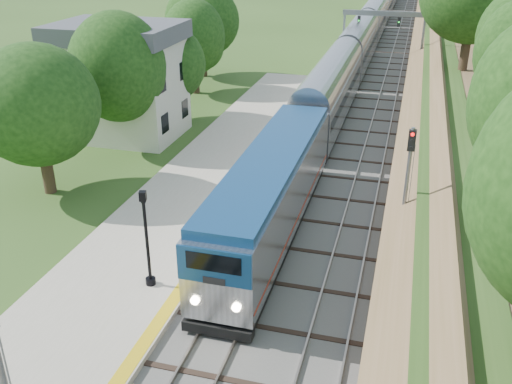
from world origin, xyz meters
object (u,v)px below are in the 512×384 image
(station_building, at_px, (121,80))
(signal_gantry, at_px, (383,25))
(signal_farside, at_px, (407,177))
(lamppost_far, at_px, (147,244))
(signal_platform, at_px, (0,370))
(train, at_px, (366,35))

(station_building, height_order, signal_gantry, station_building)
(signal_gantry, xyz_separation_m, signal_farside, (3.73, -36.51, -1.03))
(lamppost_far, distance_m, signal_platform, 9.78)
(lamppost_far, relative_size, signal_platform, 0.67)
(signal_gantry, height_order, lamppost_far, signal_gantry)
(station_building, height_order, lamppost_far, station_building)
(signal_gantry, bearing_deg, signal_platform, -95.86)
(train, height_order, signal_platform, signal_platform)
(signal_platform, bearing_deg, signal_gantry, 84.14)
(train, distance_m, signal_farside, 46.89)
(signal_gantry, distance_m, lamppost_far, 43.31)
(signal_gantry, relative_size, signal_platform, 1.31)
(train, xyz_separation_m, signal_farside, (6.20, -46.45, 1.66))
(signal_gantry, relative_size, lamppost_far, 1.96)
(signal_gantry, distance_m, signal_platform, 52.61)
(signal_gantry, bearing_deg, lamppost_far, -98.22)
(signal_gantry, height_order, train, signal_gantry)
(train, relative_size, signal_farside, 18.68)
(station_building, relative_size, train, 0.08)
(train, bearing_deg, signal_farside, -82.40)
(station_building, bearing_deg, lamppost_far, -59.98)
(lamppost_far, xyz_separation_m, signal_farside, (9.91, 6.29, 1.49))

